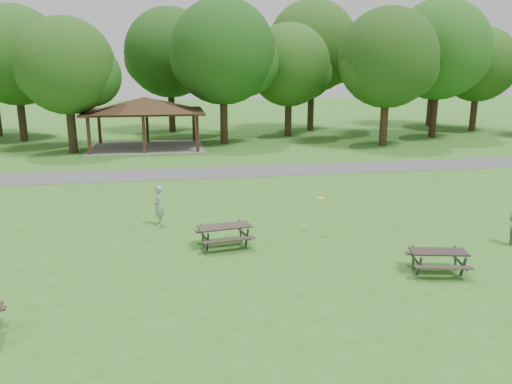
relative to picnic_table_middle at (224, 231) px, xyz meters
name	(u,v)px	position (x,y,z in m)	size (l,w,h in m)	color
ground	(246,266)	(0.46, -1.79, -0.56)	(160.00, 160.00, 0.00)	#316E1F
asphalt_path	(210,172)	(0.46, 12.21, -0.55)	(120.00, 3.20, 0.02)	#4D4D50
pavilion	(144,106)	(-3.54, 22.21, 2.50)	(8.60, 7.01, 3.76)	#382114
tree_row_c	(17,58)	(-13.45, 27.23, 5.97)	(8.19, 7.80, 10.67)	black
tree_row_d	(68,69)	(-8.46, 20.73, 5.21)	(6.93, 6.60, 9.27)	black
tree_row_e	(224,55)	(2.56, 23.23, 6.22)	(8.40, 8.00, 11.02)	black
tree_row_f	(290,67)	(8.54, 26.73, 5.28)	(7.35, 7.00, 9.55)	black
tree_row_g	(389,61)	(14.55, 20.23, 5.76)	(7.77, 7.40, 10.25)	#2E2114
tree_row_h	(440,53)	(20.56, 23.73, 6.46)	(8.61, 8.20, 11.37)	black
tree_row_i	(479,67)	(26.54, 27.23, 5.35)	(7.14, 6.80, 9.52)	#311E16
tree_deep_b	(171,55)	(-1.44, 31.23, 6.32)	(8.40, 8.00, 11.13)	black
tree_deep_c	(313,49)	(11.56, 30.23, 6.88)	(8.82, 8.40, 11.90)	#312216
tree_deep_d	(435,55)	(24.56, 31.73, 6.46)	(8.40, 8.00, 11.27)	black
picnic_table_middle	(224,231)	(0.00, 0.00, 0.00)	(1.96, 1.67, 0.76)	#312923
picnic_table_far	(438,256)	(5.99, -3.28, -0.04)	(1.87, 1.62, 0.71)	black
frisbee_in_flight	(321,198)	(3.58, 0.72, 0.80)	(0.31, 0.31, 0.02)	yellow
frisbee_thrower	(158,206)	(-2.24, 2.77, 0.21)	(0.57, 0.37, 1.55)	#9C9C9F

